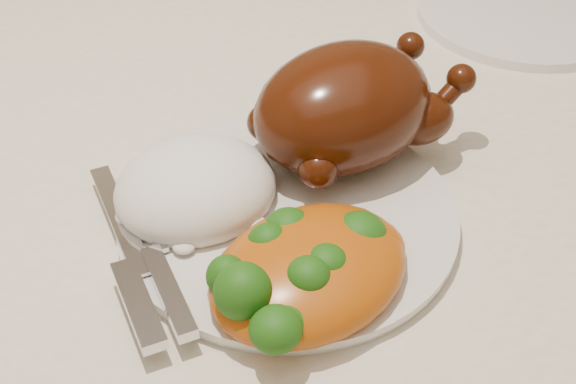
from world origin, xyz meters
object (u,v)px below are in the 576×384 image
object	(u,v)px
side_plate	(524,13)
dining_table	(202,285)
roast_chicken	(348,106)
dinner_plate	(288,218)

from	to	relation	value
side_plate	dining_table	bearing A→B (deg)	-155.06
side_plate	roast_chicken	xyz separation A→B (m)	(-0.27, -0.18, 0.05)
side_plate	roast_chicken	distance (m)	0.33
dining_table	side_plate	distance (m)	0.45
dinner_plate	dining_table	bearing A→B (deg)	140.62
dining_table	dinner_plate	bearing A→B (deg)	-39.38
dinner_plate	roast_chicken	world-z (taller)	roast_chicken
dining_table	dinner_plate	xyz separation A→B (m)	(0.06, -0.05, 0.11)
dining_table	side_plate	world-z (taller)	side_plate
dining_table	roast_chicken	bearing A→B (deg)	2.08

